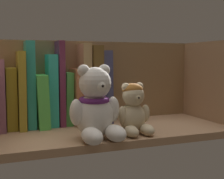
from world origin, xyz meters
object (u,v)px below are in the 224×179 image
Objects in this scene: book_1 at (11,98)px; book_8 at (75,96)px; book_10 at (92,84)px; teddy_bear_smaller at (134,110)px; book_11 at (102,86)px; book_7 at (67,98)px; book_4 at (41,100)px; book_9 at (83,84)px; teddy_bear_larger at (96,107)px; book_6 at (59,83)px; book_2 at (21,90)px; book_3 at (30,84)px; book_5 at (51,90)px.

book_8 is (18.52, -0.00, -0.24)cm from book_1.
teddy_bear_smaller is (5.64, -18.57, -5.43)cm from book_10.
book_11 is 19.29cm from teddy_bear_smaller.
book_4 is at bearing 180.00° from book_7.
book_10 is 1.06× the size of book_11.
book_9 is 1.32× the size of teddy_bear_larger.
teddy_bear_smaller is at bearing -73.10° from book_10.
book_6 is at bearing 103.71° from teddy_bear_larger.
book_2 is 1.39× the size of book_7.
book_10 is (8.01, -0.00, 3.98)cm from book_7.
book_3 is at bearing 142.92° from teddy_bear_smaller.
book_9 is (2.57, 0.00, 3.76)cm from book_8.
book_2 reaches higher than book_5.
book_5 is (8.72, 0.00, -0.39)cm from book_2.
book_11 is at bearing 0.00° from book_8.
teddy_bear_larger is at bearing -171.44° from teddy_bear_smaller.
book_7 is 23.09cm from teddy_bear_smaller.
book_9 is at bearing 0.00° from book_2.
teddy_bear_larger is (10.58, -20.22, 0.23)cm from book_4.
book_2 is 21.44cm from book_10.
book_6 is 10.26cm from book_10.
book_11 is at bearing 0.00° from book_4.
book_6 is 1.84× the size of teddy_bear_smaller.
book_1 is 21.38cm from book_9.
book_1 is 1.13× the size of book_4.
book_10 is at bearing -0.00° from book_2.
teddy_bear_larger is at bearing -89.16° from book_8.
book_7 is 0.94× the size of book_8.
book_7 is 0.65× the size of book_9.
book_1 is 1.03× the size of book_8.
book_8 reaches higher than teddy_bear_smaller.
book_9 is at bearing -0.00° from book_3.
book_9 is 1.80× the size of teddy_bear_smaller.
book_2 reaches higher than book_4.
book_2 reaches higher than book_1.
teddy_bear_larger is (-2.27, -20.22, -4.31)cm from book_9.
book_3 is at bearing 180.00° from book_11.
book_11 is (11.41, 0.00, 3.27)cm from book_7.
teddy_bear_smaller is at bearing -40.77° from book_4.
teddy_bear_larger is at bearing -104.71° from book_10.
book_9 is at bearing 83.58° from teddy_bear_larger.
book_10 is at bearing -0.00° from book_4.
book_1 is at bearing 180.00° from book_7.
book_9 is at bearing 115.04° from teddy_bear_smaller.
book_1 is at bearing 148.04° from teddy_bear_smaller.
book_2 is at bearing -180.00° from book_3.
book_4 is 22.82cm from teddy_bear_larger.
book_4 reaches higher than teddy_bear_smaller.
book_6 is 25.17cm from teddy_bear_smaller.
teddy_bear_smaller is at bearing -83.12° from book_11.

